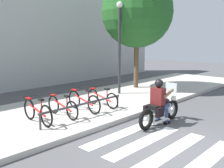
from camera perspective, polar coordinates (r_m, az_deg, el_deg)
name	(u,v)px	position (r m, az deg, el deg)	size (l,w,h in m)	color
ground_plane	(171,151)	(6.41, 13.18, -14.41)	(48.00, 48.00, 0.00)	#4C4C4F
sidewalk	(61,112)	(9.26, -11.39, -6.20)	(24.00, 4.40, 0.15)	#B7B2A8
crosswalk_stripe_1	(205,161)	(6.12, 20.05, -15.96)	(2.80, 0.40, 0.01)	white
crosswalk_stripe_2	(172,151)	(6.43, 13.30, -14.30)	(2.80, 0.40, 0.01)	white
crosswalk_stripe_3	(145,141)	(6.82, 7.34, -12.65)	(2.80, 0.40, 0.01)	white
crosswalk_stripe_4	(122,134)	(7.28, 2.15, -11.08)	(2.80, 0.40, 0.01)	white
motorcycle	(160,110)	(8.10, 10.80, -5.67)	(2.13, 0.62, 1.24)	black
rider	(159,99)	(7.95, 10.57, -3.23)	(0.62, 0.53, 1.44)	#591919
bicycle_0	(37,112)	(7.89, -16.37, -5.95)	(0.48, 1.66, 0.79)	black
bicycle_1	(62,106)	(8.36, -11.06, -4.96)	(0.48, 1.67, 0.75)	black
bicycle_2	(84,101)	(8.89, -6.37, -3.84)	(0.48, 1.74, 0.79)	black
bicycle_3	(102,98)	(9.48, -2.24, -3.09)	(0.48, 1.65, 0.72)	black
bike_rack	(84,105)	(8.19, -6.24, -4.66)	(3.29, 0.07, 0.49)	#333338
street_lamp	(119,40)	(11.60, 1.68, 9.77)	(0.28, 0.28, 4.27)	#2D2D33
tree_near_rack	(137,12)	(13.29, 5.63, 15.76)	(3.58, 3.58, 5.78)	brown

